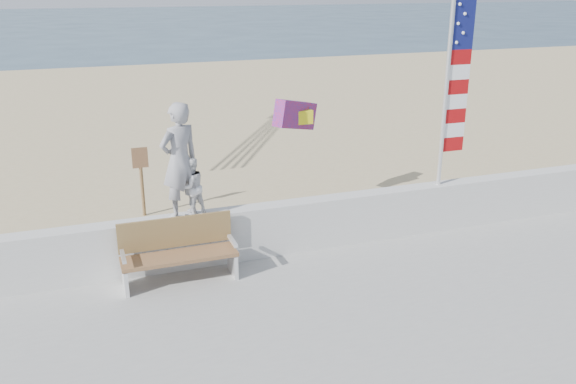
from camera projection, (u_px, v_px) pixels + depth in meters
name	position (u px, v px, depth m)	size (l,w,h in m)	color
ground	(316.00, 317.00, 8.99)	(220.00, 220.00, 0.00)	#2B4457
sand	(194.00, 157.00, 16.98)	(90.00, 40.00, 0.08)	tan
seawall	(273.00, 229.00, 10.56)	(30.00, 0.35, 0.90)	silver
adult	(180.00, 161.00, 9.61)	(0.68, 0.45, 1.87)	gray
child	(191.00, 187.00, 9.81)	(0.47, 0.37, 0.97)	white
bench	(178.00, 250.00, 9.59)	(1.80, 0.57, 1.00)	brown
flag	(453.00, 82.00, 10.86)	(0.50, 0.08, 3.50)	silver
parafoil_kite	(296.00, 115.00, 12.32)	(1.08, 0.75, 0.74)	red
sign	(141.00, 176.00, 12.39)	(0.32, 0.07, 1.46)	brown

